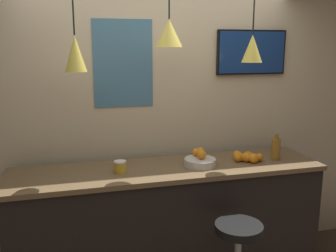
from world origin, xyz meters
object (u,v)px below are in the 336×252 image
fruit_bowl (200,160)px  spread_jar (120,167)px  juice_bottle (276,149)px  mounted_tv (252,52)px

fruit_bowl → spread_jar: bearing=-179.2°
fruit_bowl → spread_jar: (-0.68, -0.01, 0.00)m
fruit_bowl → juice_bottle: bearing=-0.8°
fruit_bowl → spread_jar: size_ratio=2.71×
juice_bottle → spread_jar: 1.39m
spread_jar → fruit_bowl: bearing=0.8°
juice_bottle → spread_jar: juice_bottle is taller
juice_bottle → mounted_tv: size_ratio=0.34×
mounted_tv → spread_jar: bearing=-162.3°
fruit_bowl → mounted_tv: mounted_tv is taller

